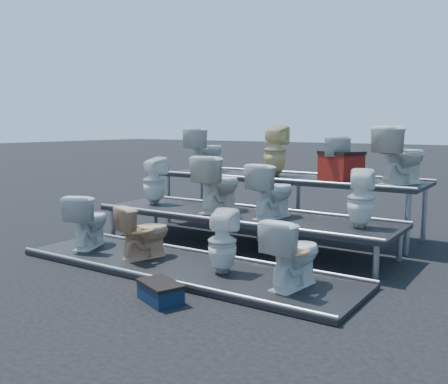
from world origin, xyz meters
The scene contains 18 objects.
ground centered at (0.00, 0.00, 0.00)m, with size 80.00×80.00×0.00m, color black.
tier_front centered at (0.00, -1.30, 0.03)m, with size 4.20×1.20×0.06m, color black.
tier_mid centered at (0.00, 0.00, 0.23)m, with size 4.20×1.20×0.46m, color black.
tier_back centered at (0.00, 1.30, 0.43)m, with size 4.20×1.20×0.86m, color black.
toilet_0 centered at (-1.56, -1.30, 0.41)m, with size 0.40×0.69×0.71m, color silver.
toilet_1 centered at (-0.58, -1.30, 0.38)m, with size 0.36×0.63×0.65m, color tan.
toilet_2 centered at (0.56, -1.30, 0.41)m, with size 0.31×0.32×0.70m, color silver.
toilet_3 centered at (1.40, -1.30, 0.41)m, with size 0.39×0.68×0.70m, color silver.
toilet_4 centered at (-1.57, 0.00, 0.82)m, with size 0.32×0.33×0.72m, color silver.
toilet_5 centered at (-0.38, 0.00, 0.85)m, with size 0.44×0.77×0.79m, color silver.
toilet_6 centered at (0.46, 0.00, 0.82)m, with size 0.40×0.70×0.71m, color silver.
toilet_7 centered at (1.63, 0.00, 0.81)m, with size 0.31×0.32×0.69m, color silver.
toilet_8 centered at (-1.53, 1.30, 1.24)m, with size 0.42×0.74×0.76m, color silver.
toilet_9 centered at (-0.19, 1.30, 1.26)m, with size 0.36×0.37×0.80m, color #D6C384.
toilet_10 centered at (0.88, 1.30, 1.18)m, with size 0.36×0.64×0.65m, color silver.
toilet_11 centered at (1.74, 1.30, 1.25)m, with size 0.44×0.77×0.79m, color silver.
red_crate centered at (0.92, 1.22, 1.05)m, with size 0.53×0.42×0.38m, color maroon.
step_stool centered at (0.48, -2.24, 0.08)m, with size 0.45×0.27×0.16m, color #0D1B31.
Camera 1 is at (3.50, -5.67, 1.66)m, focal length 40.00 mm.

